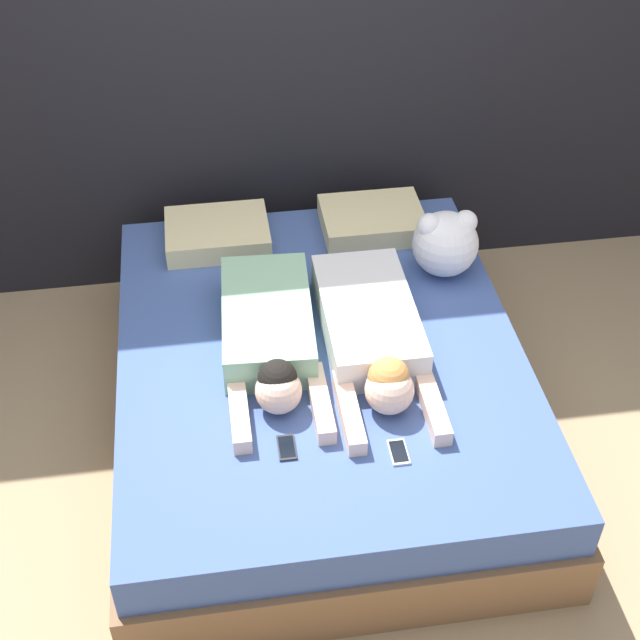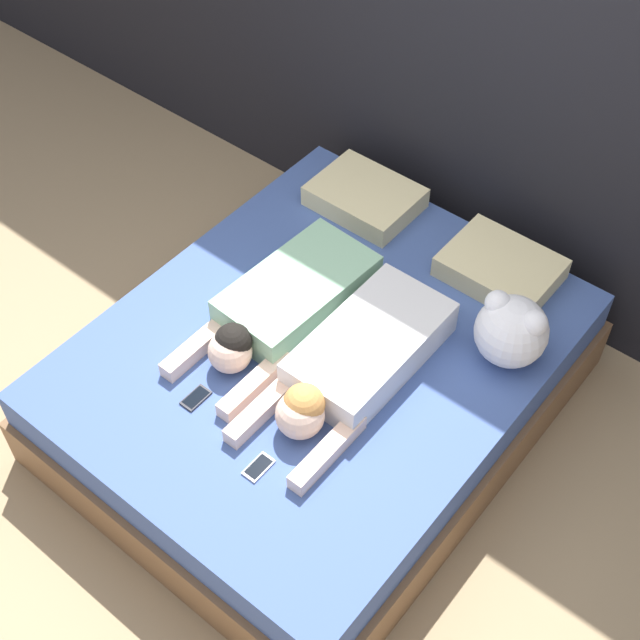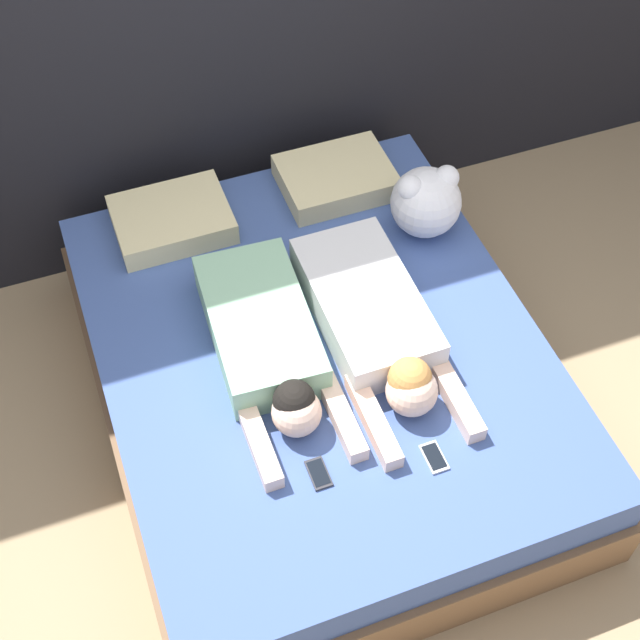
% 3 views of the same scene
% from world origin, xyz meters
% --- Properties ---
extents(ground_plane, '(12.00, 12.00, 0.00)m').
position_xyz_m(ground_plane, '(0.00, 0.00, 0.00)').
color(ground_plane, '#9E8460').
extents(bed, '(1.74, 2.12, 0.47)m').
position_xyz_m(bed, '(0.00, 0.00, 0.23)').
color(bed, brown).
rests_on(bed, ground_plane).
extents(pillow_head_left, '(0.49, 0.38, 0.11)m').
position_xyz_m(pillow_head_left, '(-0.38, 0.81, 0.52)').
color(pillow_head_left, beige).
rests_on(pillow_head_left, bed).
extents(pillow_head_right, '(0.49, 0.38, 0.11)m').
position_xyz_m(pillow_head_right, '(0.38, 0.81, 0.52)').
color(pillow_head_right, beige).
rests_on(pillow_head_right, bed).
extents(person_left, '(0.41, 1.01, 0.21)m').
position_xyz_m(person_left, '(-0.21, 0.00, 0.56)').
color(person_left, '#8CBF99').
rests_on(person_left, bed).
extents(person_right, '(0.39, 1.04, 0.22)m').
position_xyz_m(person_right, '(0.21, -0.05, 0.56)').
color(person_right, silver).
rests_on(person_right, bed).
extents(cell_phone_left, '(0.07, 0.12, 0.01)m').
position_xyz_m(cell_phone_left, '(-0.20, -0.54, 0.48)').
color(cell_phone_left, '#2D2D33').
rests_on(cell_phone_left, bed).
extents(cell_phone_right, '(0.07, 0.12, 0.01)m').
position_xyz_m(cell_phone_right, '(0.20, -0.62, 0.48)').
color(cell_phone_right, silver).
rests_on(cell_phone_right, bed).
extents(plush_toy, '(0.30, 0.30, 0.32)m').
position_xyz_m(plush_toy, '(0.64, 0.44, 0.63)').
color(plush_toy, white).
rests_on(plush_toy, bed).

